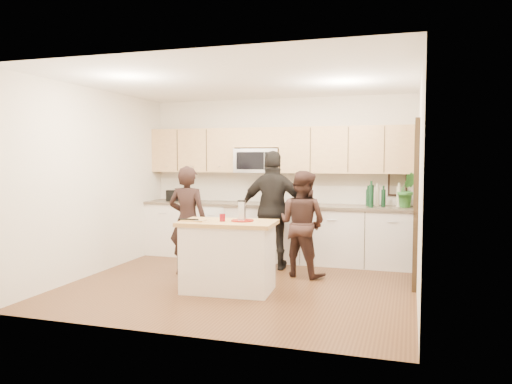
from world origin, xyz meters
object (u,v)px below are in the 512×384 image
(island, at_px, (228,256))
(woman_center, at_px, (302,224))
(woman_right, at_px, (274,210))
(woman_left, at_px, (188,220))
(toaster, at_px, (176,195))

(island, distance_m, woman_center, 1.35)
(woman_right, bearing_deg, woman_left, 26.53)
(island, distance_m, woman_left, 1.17)
(toaster, distance_m, woman_left, 1.62)
(woman_left, bearing_deg, island, 140.05)
(woman_left, xyz_separation_m, woman_center, (1.61, 0.41, -0.03))
(island, relative_size, toaster, 4.50)
(toaster, relative_size, woman_right, 0.15)
(toaster, xyz_separation_m, woman_left, (0.86, -1.35, -0.25))
(woman_right, bearing_deg, island, 74.78)
(island, height_order, toaster, toaster)
(woman_center, bearing_deg, woman_right, -11.54)
(toaster, height_order, woman_left, woman_left)
(toaster, height_order, woman_center, woman_center)
(island, distance_m, woman_right, 1.48)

